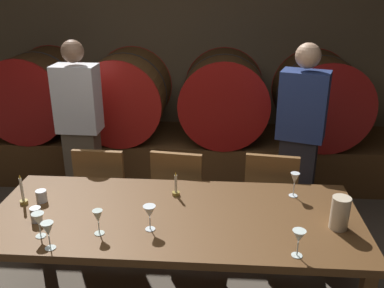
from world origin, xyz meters
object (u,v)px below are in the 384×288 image
wine_glass_right (299,237)px  chair_center (180,192)px  candle_right (176,189)px  cup_right (36,215)px  guest_left (80,129)px  wine_glass_center_right (150,212)px  guest_right (300,139)px  chair_left (105,189)px  wine_glass_far_right (295,179)px  wine_barrel_far_left (39,93)px  candle_left (23,196)px  pitcher (340,213)px  wine_glass_left (48,230)px  cup_left (41,196)px  wine_barrel_far_right (319,98)px  wine_glass_far_left (38,220)px  wine_barrel_center_right (224,96)px  wine_glass_center_left (98,217)px  chair_right (270,195)px  dining_table (175,223)px

wine_glass_right → chair_center: bearing=123.8°
candle_right → cup_right: (-0.82, -0.39, 0.00)m
guest_left → wine_glass_center_right: (0.87, -1.42, 0.01)m
guest_right → candle_right: bearing=59.4°
chair_left → wine_glass_far_right: 1.56m
chair_left → guest_right: 1.69m
wine_barrel_far_left → candle_left: (0.72, -2.02, -0.15)m
guest_left → pitcher: (1.99, -1.33, -0.00)m
pitcher → wine_glass_left: size_ratio=1.24×
guest_right → cup_left: guest_right is taller
candle_right → wine_glass_far_right: 0.81m
candle_left → wine_barrel_far_right: bearing=41.2°
candle_right → wine_glass_far_left: 0.91m
wine_barrel_center_right → chair_center: wine_barrel_center_right is taller
cup_right → wine_glass_left: bearing=-54.5°
wine_glass_center_right → cup_right: bearing=176.8°
chair_center → pitcher: 1.36m
wine_barrel_far_right → candle_right: wine_barrel_far_right is taller
guest_right → cup_right: bearing=52.9°
guest_right → wine_glass_right: size_ratio=10.45×
guest_right → cup_left: (-1.85, -0.99, -0.07)m
wine_barrel_far_right → candle_right: (-1.32, -1.84, -0.16)m
wine_glass_far_left → candle_right: bearing=36.7°
wine_barrel_far_right → wine_glass_right: size_ratio=5.81×
guest_right → wine_glass_left: (-1.59, -1.49, 0.00)m
wine_barrel_far_left → guest_right: size_ratio=0.56×
guest_left → wine_barrel_center_right: bearing=-145.3°
chair_left → wine_glass_far_right: (1.45, -0.45, 0.37)m
guest_left → cup_right: (0.16, -1.38, -0.06)m
wine_barrel_far_left → guest_right: bearing=-20.5°
wine_barrel_center_right → cup_right: bearing=-117.1°
guest_left → wine_glass_center_left: 1.60m
guest_right → candle_left: (-1.95, -1.03, -0.05)m
candle_left → pitcher: candle_left is taller
chair_left → wine_glass_center_left: bearing=106.6°
candle_right → cup_left: bearing=-170.5°
wine_barrel_center_right → wine_glass_right: bearing=-80.8°
wine_glass_right → chair_right: bearing=90.8°
wine_barrel_far_right → dining_table: (-1.30, -2.08, -0.27)m
wine_barrel_center_right → chair_left: bearing=-125.8°
candle_left → wine_glass_far_right: size_ratio=1.23×
wine_glass_far_left → wine_glass_center_left: size_ratio=0.98×
wine_barrel_center_right → wine_glass_right: wine_barrel_center_right is taller
wine_glass_center_left → cup_left: bearing=144.6°
dining_table → chair_left: chair_left is taller
wine_glass_far_left → wine_glass_right: size_ratio=0.96×
wine_glass_center_left → chair_left: bearing=104.2°
dining_table → chair_left: bearing=131.9°
guest_left → wine_glass_center_left: size_ratio=10.59×
candle_left → cup_left: candle_left is taller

